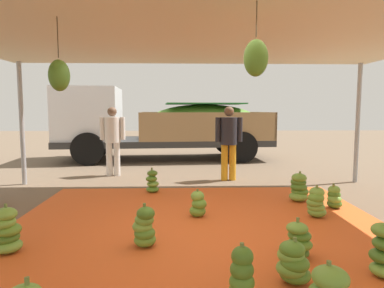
{
  "coord_description": "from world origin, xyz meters",
  "views": [
    {
      "loc": [
        -0.25,
        -4.34,
        1.68
      ],
      "look_at": [
        -0.05,
        1.91,
        1.04
      ],
      "focal_mm": 31.64,
      "sensor_mm": 36.0,
      "label": 1
    }
  ],
  "objects_px": {
    "banana_bunch_1": "(152,182)",
    "banana_bunch_10": "(334,198)",
    "banana_bunch_5": "(198,205)",
    "worker_0": "(113,136)",
    "banana_bunch_8": "(242,277)",
    "banana_bunch_9": "(6,232)",
    "banana_bunch_0": "(144,228)",
    "banana_bunch_2": "(316,203)",
    "banana_bunch_3": "(293,263)",
    "banana_bunch_11": "(298,241)",
    "worker_1": "(229,137)",
    "banana_bunch_12": "(384,252)",
    "banana_bunch_13": "(299,188)",
    "cargo_truck_main": "(159,123)"
  },
  "relations": [
    {
      "from": "cargo_truck_main",
      "to": "worker_1",
      "type": "distance_m",
      "value": 4.03
    },
    {
      "from": "banana_bunch_0",
      "to": "worker_1",
      "type": "height_order",
      "value": "worker_1"
    },
    {
      "from": "banana_bunch_12",
      "to": "banana_bunch_1",
      "type": "bearing_deg",
      "value": 126.33
    },
    {
      "from": "banana_bunch_12",
      "to": "banana_bunch_11",
      "type": "bearing_deg",
      "value": 147.07
    },
    {
      "from": "worker_0",
      "to": "banana_bunch_3",
      "type": "bearing_deg",
      "value": -62.96
    },
    {
      "from": "banana_bunch_1",
      "to": "worker_0",
      "type": "relative_size",
      "value": 0.29
    },
    {
      "from": "banana_bunch_1",
      "to": "banana_bunch_10",
      "type": "xyz_separation_m",
      "value": [
        3.2,
        -1.2,
        -0.03
      ]
    },
    {
      "from": "banana_bunch_3",
      "to": "banana_bunch_13",
      "type": "distance_m",
      "value": 3.13
    },
    {
      "from": "banana_bunch_2",
      "to": "banana_bunch_9",
      "type": "xyz_separation_m",
      "value": [
        -4.14,
        -1.18,
        0.03
      ]
    },
    {
      "from": "banana_bunch_11",
      "to": "cargo_truck_main",
      "type": "height_order",
      "value": "cargo_truck_main"
    },
    {
      "from": "banana_bunch_8",
      "to": "banana_bunch_0",
      "type": "bearing_deg",
      "value": 127.66
    },
    {
      "from": "banana_bunch_2",
      "to": "worker_1",
      "type": "distance_m",
      "value": 3.14
    },
    {
      "from": "banana_bunch_13",
      "to": "banana_bunch_2",
      "type": "bearing_deg",
      "value": -93.68
    },
    {
      "from": "banana_bunch_3",
      "to": "cargo_truck_main",
      "type": "height_order",
      "value": "cargo_truck_main"
    },
    {
      "from": "banana_bunch_5",
      "to": "banana_bunch_8",
      "type": "distance_m",
      "value": 2.42
    },
    {
      "from": "banana_bunch_8",
      "to": "banana_bunch_12",
      "type": "bearing_deg",
      "value": 16.3
    },
    {
      "from": "banana_bunch_3",
      "to": "worker_1",
      "type": "bearing_deg",
      "value": 89.37
    },
    {
      "from": "banana_bunch_0",
      "to": "worker_0",
      "type": "distance_m",
      "value": 4.83
    },
    {
      "from": "banana_bunch_3",
      "to": "banana_bunch_9",
      "type": "height_order",
      "value": "banana_bunch_9"
    },
    {
      "from": "banana_bunch_10",
      "to": "worker_1",
      "type": "distance_m",
      "value": 2.93
    },
    {
      "from": "banana_bunch_9",
      "to": "banana_bunch_13",
      "type": "xyz_separation_m",
      "value": [
        4.21,
        2.14,
        -0.01
      ]
    },
    {
      "from": "banana_bunch_5",
      "to": "worker_0",
      "type": "distance_m",
      "value": 4.06
    },
    {
      "from": "banana_bunch_0",
      "to": "banana_bunch_9",
      "type": "xyz_separation_m",
      "value": [
        -1.59,
        -0.12,
        0.02
      ]
    },
    {
      "from": "banana_bunch_8",
      "to": "banana_bunch_9",
      "type": "bearing_deg",
      "value": 156.13
    },
    {
      "from": "banana_bunch_8",
      "to": "banana_bunch_9",
      "type": "distance_m",
      "value": 2.8
    },
    {
      "from": "banana_bunch_0",
      "to": "banana_bunch_1",
      "type": "relative_size",
      "value": 1.06
    },
    {
      "from": "banana_bunch_5",
      "to": "banana_bunch_10",
      "type": "relative_size",
      "value": 1.04
    },
    {
      "from": "banana_bunch_3",
      "to": "banana_bunch_11",
      "type": "xyz_separation_m",
      "value": [
        0.25,
        0.57,
        -0.01
      ]
    },
    {
      "from": "banana_bunch_0",
      "to": "banana_bunch_5",
      "type": "relative_size",
      "value": 1.23
    },
    {
      "from": "banana_bunch_0",
      "to": "banana_bunch_1",
      "type": "height_order",
      "value": "banana_bunch_0"
    },
    {
      "from": "banana_bunch_0",
      "to": "banana_bunch_10",
      "type": "bearing_deg",
      "value": 26.8
    },
    {
      "from": "banana_bunch_1",
      "to": "banana_bunch_3",
      "type": "xyz_separation_m",
      "value": [
        1.66,
        -3.67,
        -0.01
      ]
    },
    {
      "from": "banana_bunch_13",
      "to": "worker_0",
      "type": "distance_m",
      "value": 4.74
    },
    {
      "from": "banana_bunch_0",
      "to": "banana_bunch_8",
      "type": "distance_m",
      "value": 1.59
    },
    {
      "from": "banana_bunch_3",
      "to": "banana_bunch_0",
      "type": "bearing_deg",
      "value": 148.73
    },
    {
      "from": "banana_bunch_2",
      "to": "banana_bunch_3",
      "type": "xyz_separation_m",
      "value": [
        -1.02,
        -1.99,
        -0.02
      ]
    },
    {
      "from": "banana_bunch_10",
      "to": "banana_bunch_11",
      "type": "distance_m",
      "value": 2.29
    },
    {
      "from": "banana_bunch_8",
      "to": "banana_bunch_9",
      "type": "xyz_separation_m",
      "value": [
        -2.56,
        1.14,
        0.01
      ]
    },
    {
      "from": "banana_bunch_1",
      "to": "banana_bunch_10",
      "type": "relative_size",
      "value": 1.2
    },
    {
      "from": "banana_bunch_2",
      "to": "worker_0",
      "type": "xyz_separation_m",
      "value": [
        -3.84,
        3.53,
        0.79
      ]
    },
    {
      "from": "banana_bunch_13",
      "to": "banana_bunch_12",
      "type": "bearing_deg",
      "value": -92.58
    },
    {
      "from": "banana_bunch_11",
      "to": "cargo_truck_main",
      "type": "relative_size",
      "value": 0.06
    },
    {
      "from": "banana_bunch_2",
      "to": "banana_bunch_10",
      "type": "relative_size",
      "value": 1.2
    },
    {
      "from": "banana_bunch_2",
      "to": "banana_bunch_10",
      "type": "distance_m",
      "value": 0.7
    },
    {
      "from": "banana_bunch_9",
      "to": "banana_bunch_12",
      "type": "relative_size",
      "value": 0.99
    },
    {
      "from": "banana_bunch_2",
      "to": "banana_bunch_9",
      "type": "distance_m",
      "value": 4.31
    },
    {
      "from": "banana_bunch_8",
      "to": "banana_bunch_11",
      "type": "distance_m",
      "value": 1.21
    },
    {
      "from": "banana_bunch_13",
      "to": "banana_bunch_3",
      "type": "bearing_deg",
      "value": -110.28
    },
    {
      "from": "worker_0",
      "to": "banana_bunch_0",
      "type": "bearing_deg",
      "value": -74.3
    },
    {
      "from": "banana_bunch_12",
      "to": "banana_bunch_13",
      "type": "xyz_separation_m",
      "value": [
        0.13,
        2.83,
        -0.01
      ]
    }
  ]
}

